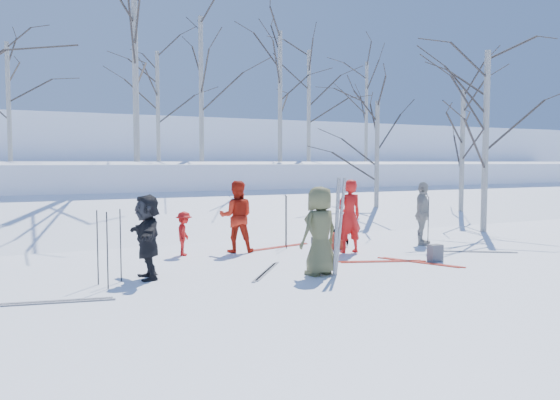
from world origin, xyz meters
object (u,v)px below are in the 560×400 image
skier_cream_east (423,214)px  skier_redor_behind (237,217)px  skier_red_seated (184,234)px  backpack_dark (320,245)px  backpack_red (338,241)px  backpack_grey (435,253)px  dog (340,237)px  skier_grey_west (147,237)px  skier_red_north (349,216)px  skier_olive_center (320,231)px

skier_cream_east → skier_redor_behind: bearing=125.6°
skier_red_seated → backpack_dark: bearing=-86.3°
skier_red_seated → backpack_red: (3.73, -0.79, -0.31)m
skier_red_seated → backpack_grey: skier_red_seated is taller
skier_redor_behind → backpack_dark: size_ratio=4.35×
skier_red_seated → dog: size_ratio=1.98×
backpack_grey → backpack_dark: bearing=130.8°
skier_red_seated → skier_grey_west: 2.58m
dog → backpack_red: (-0.36, -0.48, -0.01)m
skier_red_north → dog: (0.38, 1.00, -0.66)m
dog → backpack_dark: (-1.10, -0.83, -0.02)m
skier_olive_center → skier_cream_east: skier_olive_center is taller
skier_red_north → dog: skier_red_north is taller
backpack_grey → skier_cream_east: bearing=56.3°
skier_red_seated → backpack_dark: skier_red_seated is taller
skier_red_north → skier_red_seated: size_ratio=1.70×
dog → backpack_dark: dog is taller
backpack_red → backpack_dark: size_ratio=1.05×
skier_red_north → backpack_dark: (-0.71, 0.17, -0.68)m
skier_grey_west → backpack_grey: 6.18m
skier_grey_west → dog: bearing=112.6°
backpack_red → backpack_dark: backpack_red is taller
skier_redor_behind → skier_olive_center: bearing=117.6°
skier_redor_behind → dog: bearing=-165.8°
skier_olive_center → backpack_grey: size_ratio=4.54×
skier_red_north → backpack_grey: size_ratio=4.66×
skier_redor_behind → skier_cream_east: (4.83, -1.07, -0.04)m
backpack_grey → backpack_dark: 2.69m
skier_cream_east → backpack_grey: skier_cream_east is taller
skier_cream_east → dog: skier_cream_east is taller
dog → backpack_dark: 1.38m
skier_olive_center → skier_red_seated: size_ratio=1.66×
skier_olive_center → skier_redor_behind: skier_redor_behind is taller
backpack_red → backpack_grey: backpack_red is taller
skier_grey_west → backpack_dark: size_ratio=3.98×
skier_red_seated → skier_cream_east: 6.23m
dog → backpack_grey: dog is taller
skier_olive_center → skier_red_seated: bearing=-75.4°
skier_cream_east → dog: (-2.02, 0.82, -0.61)m
backpack_red → backpack_grey: 2.59m
skier_redor_behind → skier_cream_east: 4.94m
backpack_grey → backpack_dark: (-1.76, 2.03, 0.01)m
skier_red_seated → backpack_dark: size_ratio=2.60×
backpack_dark → skier_red_seated: bearing=159.1°
skier_grey_west → dog: (5.41, 1.88, -0.57)m
skier_grey_west → backpack_grey: (6.07, -0.98, -0.61)m
skier_redor_behind → backpack_dark: 2.13m
skier_grey_west → backpack_red: bearing=108.9°
skier_cream_east → skier_grey_west: bearing=146.2°
skier_olive_center → dog: (2.33, 2.98, -0.64)m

